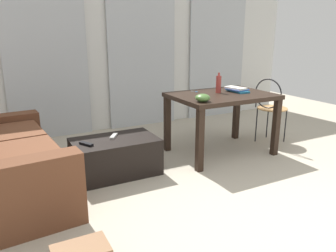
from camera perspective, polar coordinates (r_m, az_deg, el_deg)
name	(u,v)px	position (r m, az deg, el deg)	size (l,w,h in m)	color
ground_plane	(218,168)	(3.73, 8.58, -7.21)	(8.31, 8.31, 0.00)	#B2A893
wall_back	(140,44)	(5.30, -4.86, 13.91)	(5.55, 0.10, 2.55)	silver
curtains	(143,58)	(5.24, -4.44, 11.63)	(3.95, 0.03, 2.14)	#B2B7BC
couch	(3,165)	(3.34, -26.66, -6.01)	(1.02, 1.79, 0.75)	brown
coffee_table	(115,156)	(3.53, -9.08, -5.22)	(0.87, 0.54, 0.39)	black
craft_table	(222,102)	(4.04, 9.27, 4.07)	(1.19, 0.85, 0.74)	black
wire_chair	(270,103)	(4.58, 17.27, 3.80)	(0.40, 0.42, 0.88)	#B7844C
bottle_near	(219,84)	(4.06, 8.75, 7.18)	(0.06, 0.06, 0.24)	#99332D
bowl	(203,98)	(3.52, 6.02, 4.88)	(0.16, 0.16, 0.08)	#477033
book_stack	(237,89)	(4.19, 11.83, 6.21)	(0.23, 0.31, 0.06)	#1E668C
scissors	(195,92)	(4.11, 4.71, 5.96)	(0.06, 0.10, 0.00)	#9EA0A5
tv_remote_primary	(86,144)	(3.34, -13.98, -3.04)	(0.05, 0.16, 0.02)	black
tv_remote_secondary	(114,136)	(3.54, -9.40, -1.73)	(0.04, 0.17, 0.02)	#B7B7B2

